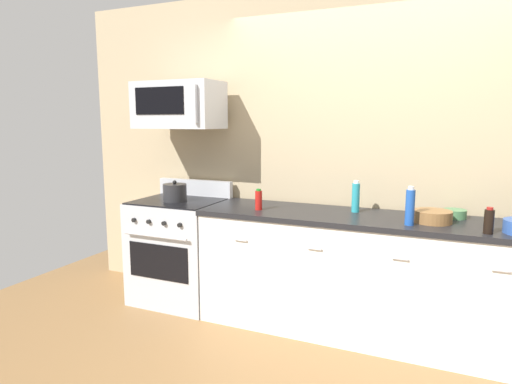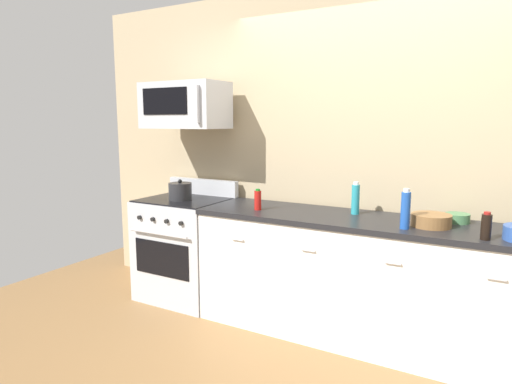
# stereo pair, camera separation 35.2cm
# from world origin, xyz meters

# --- Properties ---
(ground_plane) EXTENTS (6.73, 6.73, 0.00)m
(ground_plane) POSITION_xyz_m (0.00, 0.00, 0.00)
(ground_plane) COLOR olive
(back_wall) EXTENTS (5.61, 0.10, 2.70)m
(back_wall) POSITION_xyz_m (0.00, 0.41, 1.35)
(back_wall) COLOR tan
(back_wall) RESTS_ON ground_plane
(counter_unit) EXTENTS (2.52, 0.66, 0.92)m
(counter_unit) POSITION_xyz_m (-0.00, -0.00, 0.46)
(counter_unit) COLOR white
(counter_unit) RESTS_ON ground_plane
(range_oven) EXTENTS (0.76, 0.69, 1.07)m
(range_oven) POSITION_xyz_m (-1.63, 0.00, 0.47)
(range_oven) COLOR #B7BABF
(range_oven) RESTS_ON ground_plane
(microwave) EXTENTS (0.74, 0.44, 0.40)m
(microwave) POSITION_xyz_m (-1.63, 0.05, 1.75)
(microwave) COLOR #B7BABF
(bottle_soy_sauce_dark) EXTENTS (0.06, 0.06, 0.17)m
(bottle_soy_sauce_dark) POSITION_xyz_m (0.79, -0.22, 1.00)
(bottle_soy_sauce_dark) COLOR black
(bottle_soy_sauce_dark) RESTS_ON countertop_slab
(bottle_hot_sauce_red) EXTENTS (0.06, 0.06, 0.17)m
(bottle_hot_sauce_red) POSITION_xyz_m (-0.82, -0.10, 1.00)
(bottle_hot_sauce_red) COLOR #B21914
(bottle_hot_sauce_red) RESTS_ON countertop_slab
(bottle_soda_blue) EXTENTS (0.06, 0.06, 0.27)m
(bottle_soda_blue) POSITION_xyz_m (0.32, -0.17, 1.05)
(bottle_soda_blue) COLOR #1E4CA5
(bottle_soda_blue) RESTS_ON countertop_slab
(bottle_dish_soap) EXTENTS (0.06, 0.06, 0.24)m
(bottle_dish_soap) POSITION_xyz_m (-0.10, 0.12, 1.04)
(bottle_dish_soap) COLOR teal
(bottle_dish_soap) RESTS_ON countertop_slab
(bowl_wooden_salad) EXTENTS (0.26, 0.26, 0.08)m
(bowl_wooden_salad) POSITION_xyz_m (0.46, -0.03, 0.97)
(bowl_wooden_salad) COLOR brown
(bowl_wooden_salad) RESTS_ON countertop_slab
(bowl_green_glaze) EXTENTS (0.16, 0.16, 0.06)m
(bowl_green_glaze) POSITION_xyz_m (0.60, 0.19, 0.95)
(bowl_green_glaze) COLOR #477A4C
(bowl_green_glaze) RESTS_ON countertop_slab
(stockpot) EXTENTS (0.20, 0.20, 0.18)m
(stockpot) POSITION_xyz_m (-1.63, -0.05, 1.00)
(stockpot) COLOR #262628
(stockpot) RESTS_ON range_oven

